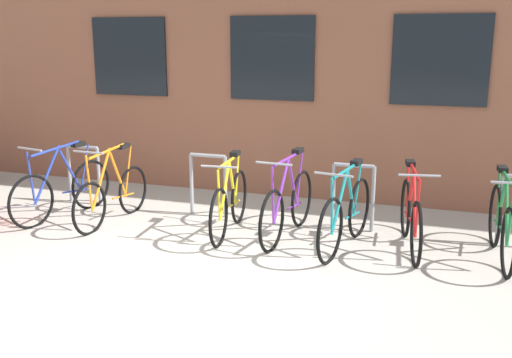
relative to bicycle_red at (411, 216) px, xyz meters
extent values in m
plane|color=#B2ADA0|center=(-2.23, -1.42, -0.40)|extent=(42.00, 42.00, 0.00)
cube|color=brown|center=(-2.23, 4.63, 2.46)|extent=(28.00, 5.71, 5.72)
cube|color=black|center=(-4.63, 1.76, 1.72)|extent=(1.30, 0.04, 1.23)
cube|color=black|center=(-2.23, 1.76, 1.72)|extent=(1.30, 0.04, 1.23)
cube|color=black|center=(0.17, 1.76, 1.72)|extent=(1.30, 0.04, 1.23)
cylinder|color=gray|center=(-5.01, 0.48, 0.03)|extent=(0.05, 0.05, 0.85)
cylinder|color=gray|center=(-4.50, 0.48, 0.03)|extent=(0.05, 0.05, 0.85)
cylinder|color=gray|center=(-4.75, 0.48, 0.46)|extent=(0.51, 0.05, 0.05)
cylinder|color=gray|center=(-3.01, 0.48, 0.03)|extent=(0.05, 0.05, 0.85)
cylinder|color=gray|center=(-2.50, 0.48, 0.03)|extent=(0.05, 0.05, 0.85)
cylinder|color=gray|center=(-2.75, 0.48, 0.46)|extent=(0.51, 0.05, 0.05)
cylinder|color=gray|center=(-1.01, 0.48, 0.03)|extent=(0.05, 0.05, 0.85)
cylinder|color=gray|center=(-0.50, 0.48, 0.03)|extent=(0.05, 0.05, 0.85)
cylinder|color=gray|center=(-0.75, 0.48, 0.46)|extent=(0.51, 0.05, 0.05)
cylinder|color=gray|center=(0.99, 0.48, 0.03)|extent=(0.05, 0.05, 0.85)
torus|color=black|center=(-0.09, 0.49, -0.05)|extent=(0.18, 0.73, 0.74)
torus|color=black|center=(0.09, -0.49, -0.05)|extent=(0.18, 0.73, 0.74)
cylinder|color=red|center=(0.04, -0.22, 0.23)|extent=(0.12, 0.48, 0.69)
cylinder|color=red|center=(-0.03, 0.16, 0.22)|extent=(0.10, 0.35, 0.65)
cylinder|color=red|center=(0.01, -0.07, 0.55)|extent=(0.18, 0.77, 0.07)
cylinder|color=red|center=(-0.05, 0.24, -0.07)|extent=(0.12, 0.50, 0.08)
cylinder|color=red|center=(-0.08, 0.40, 0.24)|extent=(0.06, 0.20, 0.59)
cylinder|color=red|center=(0.09, -0.47, 0.26)|extent=(0.04, 0.08, 0.62)
cube|color=black|center=(-0.06, 0.31, 0.57)|extent=(0.14, 0.22, 0.06)
cylinder|color=gray|center=(0.08, -0.45, 0.60)|extent=(0.44, 0.11, 0.03)
torus|color=black|center=(-4.52, 0.29, -0.05)|extent=(0.19, 0.72, 0.72)
torus|color=black|center=(-4.74, -0.73, -0.05)|extent=(0.19, 0.72, 0.72)
cylinder|color=#233893|center=(-4.68, -0.45, 0.25)|extent=(0.14, 0.50, 0.73)
cylinder|color=#233893|center=(-4.59, -0.05, 0.22)|extent=(0.11, 0.37, 0.66)
cylinder|color=#233893|center=(-4.64, -0.28, 0.57)|extent=(0.20, 0.81, 0.10)
cylinder|color=#233893|center=(-4.57, 0.04, -0.08)|extent=(0.13, 0.52, 0.08)
cylinder|color=#233893|center=(-4.54, 0.20, 0.24)|extent=(0.07, 0.20, 0.60)
cylinder|color=#233893|center=(-4.73, -0.71, 0.28)|extent=(0.04, 0.08, 0.66)
cube|color=black|center=(-4.56, 0.12, 0.57)|extent=(0.14, 0.22, 0.06)
cylinder|color=gray|center=(-4.73, -0.68, 0.64)|extent=(0.44, 0.12, 0.03)
torus|color=black|center=(-2.26, 0.36, -0.05)|extent=(0.11, 0.73, 0.73)
torus|color=black|center=(-2.17, -0.60, -0.05)|extent=(0.11, 0.73, 0.73)
cylinder|color=yellow|center=(-2.19, -0.34, 0.21)|extent=(0.08, 0.46, 0.65)
cylinder|color=yellow|center=(-2.23, 0.03, 0.22)|extent=(0.07, 0.34, 0.66)
cylinder|color=yellow|center=(-2.21, -0.19, 0.53)|extent=(0.11, 0.74, 0.05)
cylinder|color=yellow|center=(-2.24, 0.12, -0.08)|extent=(0.07, 0.49, 0.08)
cylinder|color=yellow|center=(-2.25, 0.27, 0.24)|extent=(0.04, 0.20, 0.60)
cylinder|color=yellow|center=(-2.17, -0.58, 0.24)|extent=(0.04, 0.08, 0.58)
cube|color=black|center=(-2.24, 0.18, 0.57)|extent=(0.12, 0.21, 0.06)
cylinder|color=gray|center=(-2.17, -0.55, 0.56)|extent=(0.44, 0.07, 0.03)
torus|color=black|center=(-1.43, 0.49, -0.04)|extent=(0.11, 0.75, 0.75)
torus|color=black|center=(-1.52, -0.57, -0.04)|extent=(0.11, 0.75, 0.75)
cylinder|color=#722D99|center=(-1.50, -0.28, 0.25)|extent=(0.08, 0.51, 0.72)
cylinder|color=#722D99|center=(-1.46, 0.13, 0.25)|extent=(0.07, 0.38, 0.71)
cylinder|color=#722D99|center=(-1.48, -0.10, 0.60)|extent=(0.11, 0.83, 0.04)
cylinder|color=#722D99|center=(-1.45, 0.22, -0.07)|extent=(0.07, 0.53, 0.08)
cylinder|color=#722D99|center=(-1.44, 0.40, 0.28)|extent=(0.04, 0.20, 0.65)
cylinder|color=#722D99|center=(-1.52, -0.54, 0.28)|extent=(0.03, 0.08, 0.64)
cube|color=black|center=(-1.44, 0.31, 0.63)|extent=(0.12, 0.21, 0.06)
cylinder|color=gray|center=(-1.52, -0.52, 0.63)|extent=(0.44, 0.06, 0.03)
torus|color=black|center=(0.95, 0.45, -0.04)|extent=(0.10, 0.76, 0.76)
torus|color=black|center=(1.02, -0.51, -0.04)|extent=(0.10, 0.76, 0.76)
cylinder|color=#1E7238|center=(1.00, -0.24, 0.23)|extent=(0.07, 0.46, 0.67)
cylinder|color=#1E7238|center=(0.97, 0.12, 0.23)|extent=(0.06, 0.33, 0.65)
cylinder|color=#1E7238|center=(0.99, -0.09, 0.55)|extent=(0.09, 0.73, 0.05)
cylinder|color=#1E7238|center=(0.96, 0.21, -0.06)|extent=(0.06, 0.48, 0.08)
cylinder|color=#1E7238|center=(0.95, 0.36, 0.25)|extent=(0.04, 0.20, 0.59)
cylinder|color=#1E7238|center=(1.01, -0.48, 0.26)|extent=(0.03, 0.08, 0.60)
cube|color=black|center=(0.96, 0.27, 0.57)|extent=(0.11, 0.21, 0.06)
torus|color=black|center=(-0.64, 0.29, -0.04)|extent=(0.17, 0.75, 0.75)
torus|color=black|center=(-0.81, -0.71, -0.04)|extent=(0.17, 0.75, 0.75)
cylinder|color=teal|center=(-0.76, -0.43, 0.23)|extent=(0.12, 0.48, 0.67)
cylinder|color=teal|center=(-0.70, -0.05, 0.23)|extent=(0.09, 0.36, 0.66)
cylinder|color=teal|center=(-0.74, -0.27, 0.55)|extent=(0.17, 0.77, 0.05)
cylinder|color=teal|center=(-0.68, 0.04, -0.07)|extent=(0.11, 0.50, 0.08)
cylinder|color=teal|center=(-0.66, 0.20, 0.25)|extent=(0.06, 0.20, 0.59)
cylinder|color=teal|center=(-0.80, -0.68, 0.26)|extent=(0.04, 0.08, 0.60)
cube|color=black|center=(-0.67, 0.11, 0.58)|extent=(0.13, 0.21, 0.06)
cylinder|color=gray|center=(-0.80, -0.66, 0.59)|extent=(0.44, 0.10, 0.03)
torus|color=black|center=(-3.83, 0.29, -0.07)|extent=(0.07, 0.69, 0.69)
torus|color=black|center=(-3.88, -0.70, -0.07)|extent=(0.07, 0.69, 0.69)
cylinder|color=orange|center=(-3.86, -0.43, 0.25)|extent=(0.06, 0.48, 0.75)
cylinder|color=orange|center=(-3.85, -0.05, 0.22)|extent=(0.05, 0.35, 0.69)
cylinder|color=orange|center=(-3.86, -0.27, 0.59)|extent=(0.07, 0.77, 0.09)
cylinder|color=orange|center=(-3.84, 0.04, -0.10)|extent=(0.05, 0.50, 0.07)
cylinder|color=orange|center=(-3.83, 0.20, 0.24)|extent=(0.03, 0.20, 0.64)
cylinder|color=orange|center=(-3.88, -0.68, 0.27)|extent=(0.03, 0.08, 0.69)
cube|color=black|center=(-3.84, 0.11, 0.59)|extent=(0.11, 0.20, 0.06)
cylinder|color=gray|center=(-3.88, -0.65, 0.64)|extent=(0.44, 0.05, 0.03)
cylinder|color=gray|center=(-5.05, -0.70, -0.16)|extent=(0.49, 0.30, 0.03)
camera|label=1|loc=(0.33, -6.74, 2.04)|focal=40.97mm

